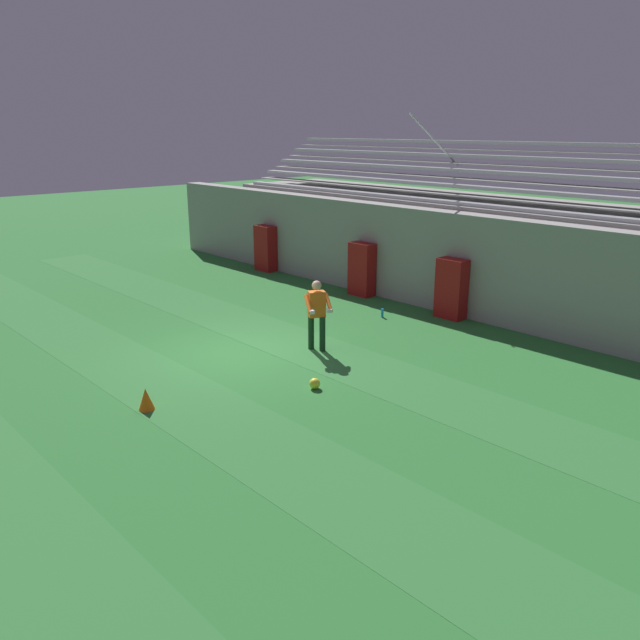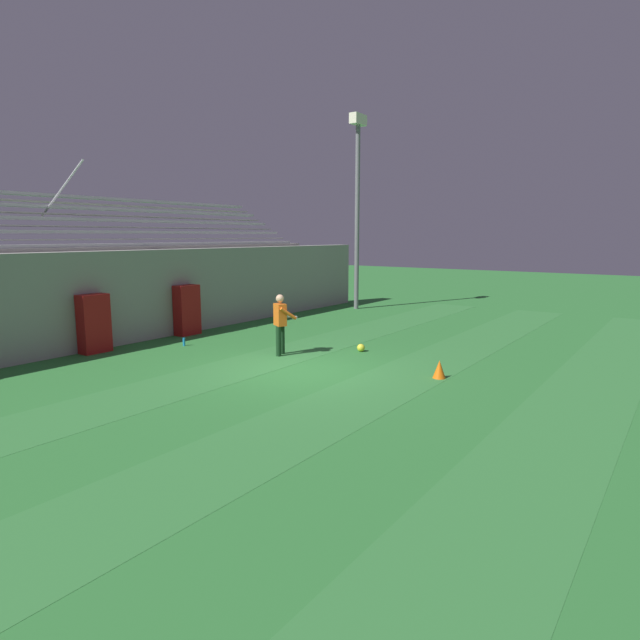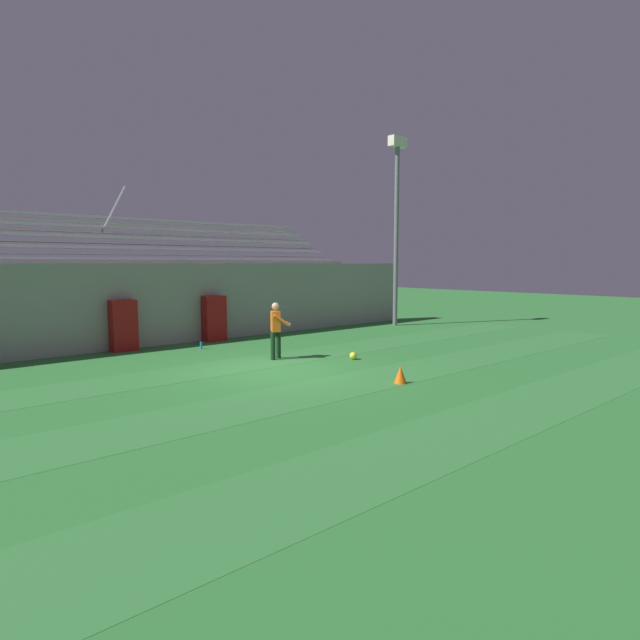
{
  "view_description": "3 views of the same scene",
  "coord_description": "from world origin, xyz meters",
  "views": [
    {
      "loc": [
        11.2,
        -7.86,
        5.0
      ],
      "look_at": [
        1.96,
        0.79,
        1.09
      ],
      "focal_mm": 35.0,
      "sensor_mm": 36.0,
      "label": 1
    },
    {
      "loc": [
        -10.0,
        -7.63,
        3.25
      ],
      "look_at": [
        1.78,
        0.68,
        0.96
      ],
      "focal_mm": 30.0,
      "sensor_mm": 36.0,
      "label": 2
    },
    {
      "loc": [
        -8.36,
        -10.9,
        2.82
      ],
      "look_at": [
        1.92,
        0.5,
        1.18
      ],
      "focal_mm": 30.0,
      "sensor_mm": 36.0,
      "label": 3
    }
  ],
  "objects": [
    {
      "name": "ground_plane",
      "position": [
        0.0,
        0.0,
        0.0
      ],
      "size": [
        80.0,
        80.0,
        0.0
      ],
      "primitive_type": "plane",
      "color": "#2D7533"
    },
    {
      "name": "turf_stripe_near",
      "position": [
        0.0,
        -6.0,
        0.0
      ],
      "size": [
        28.0,
        1.87,
        0.01
      ],
      "primitive_type": "cube",
      "color": "#337A38",
      "rests_on": "ground"
    },
    {
      "name": "turf_stripe_mid",
      "position": [
        0.0,
        -2.27,
        0.0
      ],
      "size": [
        28.0,
        1.87,
        0.01
      ],
      "primitive_type": "cube",
      "color": "#337A38",
      "rests_on": "ground"
    },
    {
      "name": "turf_stripe_far",
      "position": [
        0.0,
        1.46,
        0.0
      ],
      "size": [
        28.0,
        1.87,
        0.01
      ],
      "primitive_type": "cube",
      "color": "#337A38",
      "rests_on": "ground"
    },
    {
      "name": "back_wall",
      "position": [
        0.0,
        6.5,
        1.4
      ],
      "size": [
        24.0,
        0.6,
        2.8
      ],
      "primitive_type": "cube",
      "color": "#999691",
      "rests_on": "ground"
    },
    {
      "name": "padding_pillar_gate_left",
      "position": [
        -1.66,
        5.95,
        0.82
      ],
      "size": [
        0.81,
        0.44,
        1.64
      ],
      "primitive_type": "cube",
      "color": "maroon",
      "rests_on": "ground"
    },
    {
      "name": "padding_pillar_gate_right",
      "position": [
        1.66,
        5.95,
        0.82
      ],
      "size": [
        0.81,
        0.44,
        1.64
      ],
      "primitive_type": "cube",
      "color": "maroon",
      "rests_on": "ground"
    },
    {
      "name": "bleacher_stand",
      "position": [
        -0.0,
        8.84,
        1.5
      ],
      "size": [
        18.0,
        4.05,
        5.43
      ],
      "color": "#999691",
      "rests_on": "ground"
    },
    {
      "name": "floodlight_pole",
      "position": [
        10.3,
        4.71,
        5.24
      ],
      "size": [
        0.9,
        0.36,
        8.32
      ],
      "color": "slate",
      "rests_on": "ground"
    },
    {
      "name": "goalkeeper",
      "position": [
        1.09,
        1.5,
        0.95
      ],
      "size": [
        0.7,
        0.73,
        1.67
      ],
      "color": "#143319",
      "rests_on": "ground"
    },
    {
      "name": "soccer_ball",
      "position": [
        2.72,
        -0.07,
        0.11
      ],
      "size": [
        0.22,
        0.22,
        0.22
      ],
      "primitive_type": "sphere",
      "color": "yellow",
      "rests_on": "ground"
    },
    {
      "name": "traffic_cone",
      "position": [
        1.31,
        -3.0,
        0.21
      ],
      "size": [
        0.3,
        0.3,
        0.42
      ],
      "primitive_type": "cone",
      "color": "orange",
      "rests_on": "ground"
    },
    {
      "name": "water_bottle",
      "position": [
        0.37,
        4.63,
        0.12
      ],
      "size": [
        0.07,
        0.07,
        0.24
      ],
      "primitive_type": "cylinder",
      "color": "#1E8CD8",
      "rests_on": "ground"
    }
  ]
}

